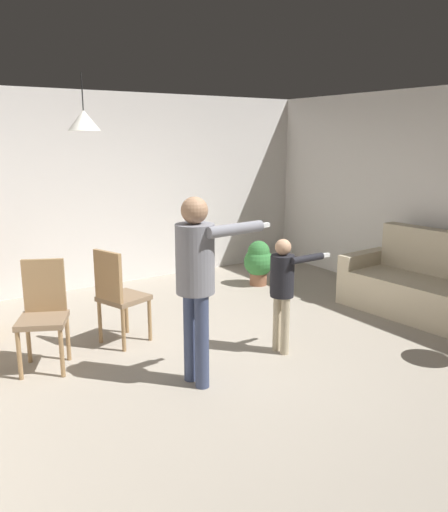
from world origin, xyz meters
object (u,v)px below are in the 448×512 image
object	(u,v)px
person_adult	(197,271)
person_child	(283,283)
dining_chair_by_counter	(43,310)
potted_plant_corner	(259,261)
dining_chair_near_wall	(118,293)
couch_floral	(422,287)

from	to	relation	value
person_adult	person_child	size ratio (longest dim) A/B	1.42
dining_chair_by_counter	potted_plant_corner	xyz separation A→B (m)	(3.28, 1.12, -0.19)
dining_chair_by_counter	dining_chair_near_wall	world-z (taller)	same
dining_chair_near_wall	potted_plant_corner	distance (m)	2.70
dining_chair_near_wall	dining_chair_by_counter	bearing A→B (deg)	-99.33
dining_chair_near_wall	potted_plant_corner	world-z (taller)	dining_chair_near_wall
person_child	couch_floral	bearing A→B (deg)	87.52
dining_chair_near_wall	potted_plant_corner	size ratio (longest dim) A/B	1.54
person_child	person_adult	bearing A→B (deg)	-84.88
person_adult	dining_chair_near_wall	world-z (taller)	person_adult
person_child	dining_chair_by_counter	xyz separation A→B (m)	(-2.05, 0.93, -0.17)
person_adult	dining_chair_near_wall	bearing A→B (deg)	-173.80
couch_floral	dining_chair_by_counter	world-z (taller)	same
person_adult	dining_chair_by_counter	world-z (taller)	person_adult
couch_floral	person_adult	bearing A→B (deg)	87.61
dining_chair_by_counter	person_adult	bearing A→B (deg)	158.49
person_adult	dining_chair_near_wall	xyz separation A→B (m)	(-0.24, 1.19, -0.46)
dining_chair_by_counter	dining_chair_near_wall	bearing A→B (deg)	-145.38
couch_floral	dining_chair_near_wall	distance (m)	3.58
person_child	dining_chair_by_counter	size ratio (longest dim) A/B	1.15
person_adult	dining_chair_near_wall	distance (m)	1.30
person_adult	dining_chair_by_counter	xyz separation A→B (m)	(-1.01, 1.05, -0.46)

